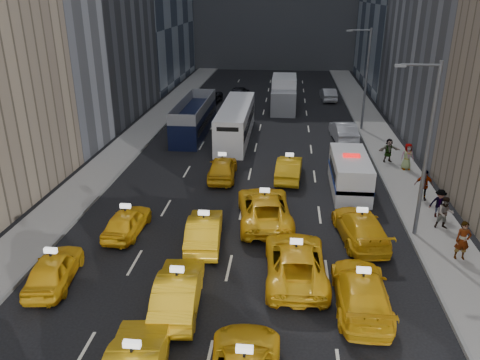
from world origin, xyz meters
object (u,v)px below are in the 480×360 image
object	(u,v)px
city_bus	(236,122)
box_truck	(284,94)
double_decker	(194,117)
nypd_van	(350,174)
pedestrian_0	(463,241)

from	to	relation	value
city_bus	box_truck	bearing A→B (deg)	63.77
double_decker	city_bus	xyz separation A→B (m)	(3.85, -1.09, -0.03)
double_decker	city_bus	bearing A→B (deg)	-12.87
nypd_van	box_truck	bearing A→B (deg)	94.95
nypd_van	city_bus	distance (m)	13.56
pedestrian_0	double_decker	bearing A→B (deg)	128.16
box_truck	city_bus	bearing A→B (deg)	-107.38
double_decker	city_bus	distance (m)	4.00
nypd_van	city_bus	xyz separation A→B (m)	(-8.44, 10.60, 0.34)
box_truck	double_decker	bearing A→B (deg)	-125.70
double_decker	pedestrian_0	distance (m)	25.82
nypd_van	pedestrian_0	distance (m)	9.17
nypd_van	double_decker	world-z (taller)	double_decker
double_decker	city_bus	size ratio (longest dim) A/B	0.90
nypd_van	box_truck	xyz separation A→B (m)	(-4.49, 21.70, 0.56)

